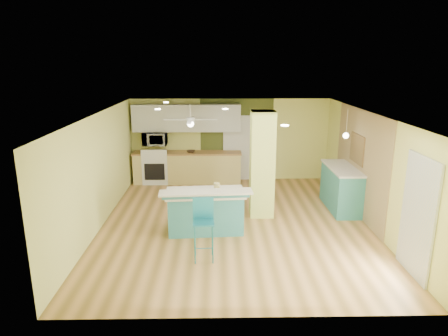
% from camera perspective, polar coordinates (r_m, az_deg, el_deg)
% --- Properties ---
extents(floor, '(6.00, 7.00, 0.01)m').
position_cam_1_polar(floor, '(9.25, 1.57, -7.84)').
color(floor, olive).
rests_on(floor, ground).
extents(ceiling, '(6.00, 7.00, 0.01)m').
position_cam_1_polar(ceiling, '(8.58, 1.69, 7.78)').
color(ceiling, white).
rests_on(ceiling, wall_back).
extents(wall_back, '(6.00, 0.01, 2.50)m').
position_cam_1_polar(wall_back, '(12.24, 0.87, 4.05)').
color(wall_back, '#E4E77B').
rests_on(wall_back, floor).
extents(wall_front, '(6.00, 0.01, 2.50)m').
position_cam_1_polar(wall_front, '(5.54, 3.34, -10.01)').
color(wall_front, '#E4E77B').
rests_on(wall_front, floor).
extents(wall_left, '(0.01, 7.00, 2.50)m').
position_cam_1_polar(wall_left, '(9.20, -17.42, -0.40)').
color(wall_left, '#E4E77B').
rests_on(wall_left, floor).
extents(wall_right, '(0.01, 7.00, 2.50)m').
position_cam_1_polar(wall_right, '(9.46, 20.13, -0.21)').
color(wall_right, '#E4E77B').
rests_on(wall_right, floor).
extents(wood_panel, '(0.02, 3.40, 2.50)m').
position_cam_1_polar(wood_panel, '(10.00, 18.84, 0.70)').
color(wood_panel, '#907652').
rests_on(wood_panel, floor).
extents(olive_accent, '(2.20, 0.02, 2.50)m').
position_cam_1_polar(olive_accent, '(12.24, 1.81, 4.03)').
color(olive_accent, '#485120').
rests_on(olive_accent, floor).
extents(interior_door, '(0.82, 0.05, 2.00)m').
position_cam_1_polar(interior_door, '(12.26, 1.81, 2.86)').
color(interior_door, silver).
rests_on(interior_door, floor).
extents(french_door, '(0.04, 1.08, 2.10)m').
position_cam_1_polar(french_door, '(7.51, 25.93, -6.32)').
color(french_door, silver).
rests_on(french_door, floor).
extents(column, '(0.55, 0.55, 2.50)m').
position_cam_1_polar(column, '(9.37, 5.46, 0.51)').
color(column, '#CEDC66').
rests_on(column, floor).
extents(kitchen_run, '(3.25, 0.63, 0.94)m').
position_cam_1_polar(kitchen_run, '(12.15, -5.24, 0.12)').
color(kitchen_run, '#D4BF6F').
rests_on(kitchen_run, floor).
extents(stove, '(0.76, 0.66, 1.08)m').
position_cam_1_polar(stove, '(12.25, -9.67, 0.04)').
color(stove, white).
rests_on(stove, floor).
extents(upper_cabinets, '(3.20, 0.34, 0.80)m').
position_cam_1_polar(upper_cabinets, '(11.97, -5.37, 7.13)').
color(upper_cabinets, silver).
rests_on(upper_cabinets, wall_back).
extents(microwave, '(0.70, 0.48, 0.39)m').
position_cam_1_polar(microwave, '(12.06, -9.85, 4.14)').
color(microwave, silver).
rests_on(microwave, wall_back).
extents(ceiling_fan, '(1.41, 1.41, 0.61)m').
position_cam_1_polar(ceiling_fan, '(10.64, -4.81, 6.83)').
color(ceiling_fan, white).
rests_on(ceiling_fan, ceiling).
extents(pendant_lamp, '(0.14, 0.14, 0.69)m').
position_cam_1_polar(pendant_lamp, '(9.90, 17.01, 4.47)').
color(pendant_lamp, white).
rests_on(pendant_lamp, ceiling).
extents(wall_decor, '(0.03, 0.90, 0.70)m').
position_cam_1_polar(wall_decor, '(10.11, 18.48, 2.63)').
color(wall_decor, brown).
rests_on(wall_decor, wood_panel).
extents(peninsula, '(1.93, 1.13, 1.02)m').
position_cam_1_polar(peninsula, '(8.67, -2.65, -6.05)').
color(peninsula, teal).
rests_on(peninsula, floor).
extents(bar_stool, '(0.40, 0.40, 1.17)m').
position_cam_1_polar(bar_stool, '(7.41, -2.96, -7.28)').
color(bar_stool, teal).
rests_on(bar_stool, floor).
extents(side_counter, '(0.71, 1.67, 1.07)m').
position_cam_1_polar(side_counter, '(10.34, 16.50, -2.74)').
color(side_counter, teal).
rests_on(side_counter, floor).
extents(fruit_bowl, '(0.29, 0.29, 0.06)m').
position_cam_1_polar(fruit_bowl, '(11.96, -4.74, 2.36)').
color(fruit_bowl, '#392617').
rests_on(fruit_bowl, kitchen_run).
extents(canister, '(0.14, 0.14, 0.15)m').
position_cam_1_polar(canister, '(8.65, -1.05, -2.65)').
color(canister, gold).
rests_on(canister, peninsula).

